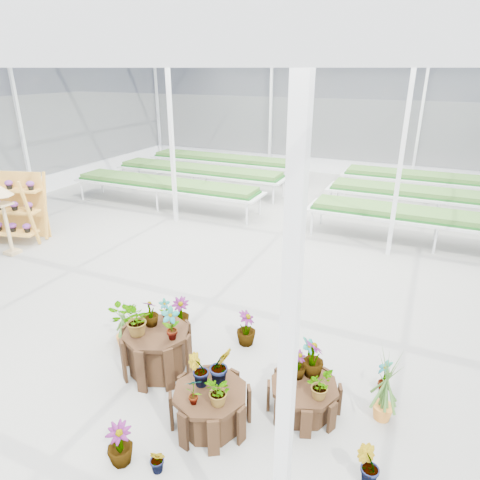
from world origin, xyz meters
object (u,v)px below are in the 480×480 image
at_px(plinth_low, 304,397).
at_px(shelf_rack, 9,209).
at_px(plinth_tall, 157,351).
at_px(bird_table, 6,220).
at_px(plinth_mid, 211,407).

xyz_separation_m(plinth_low, shelf_rack, (-8.56, 2.68, 0.67)).
bearing_deg(plinth_tall, shelf_rack, 156.36).
relative_size(plinth_tall, bird_table, 0.58).
xyz_separation_m(plinth_mid, shelf_rack, (-7.56, 3.38, 0.62)).
bearing_deg(plinth_mid, shelf_rack, 155.89).
bearing_deg(shelf_rack, bird_table, -60.00).
height_order(shelf_rack, bird_table, shelf_rack).
xyz_separation_m(plinth_mid, plinth_low, (1.00, 0.70, -0.05)).
distance_m(plinth_mid, bird_table, 7.46).
xyz_separation_m(plinth_mid, bird_table, (-6.90, 2.76, 0.61)).
xyz_separation_m(plinth_tall, plinth_mid, (1.20, -0.60, -0.08)).
height_order(plinth_tall, plinth_low, plinth_tall).
xyz_separation_m(plinth_low, bird_table, (-7.90, 2.06, 0.66)).
distance_m(plinth_tall, shelf_rack, 6.96).
height_order(plinth_tall, shelf_rack, shelf_rack).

